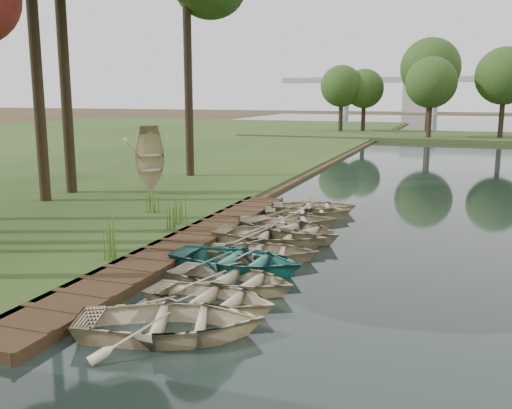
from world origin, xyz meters
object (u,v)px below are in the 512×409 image
(rowboat_1, at_px, (210,294))
(stored_rowboat, at_px, (150,187))
(boardwalk, at_px, (182,246))
(rowboat_2, at_px, (232,275))
(rowboat_0, at_px, (170,318))

(rowboat_1, xyz_separation_m, stored_rowboat, (-8.19, 11.49, 0.25))
(boardwalk, relative_size, rowboat_2, 4.86)
(rowboat_1, relative_size, stored_rowboat, 1.01)
(boardwalk, distance_m, rowboat_0, 6.52)
(boardwalk, xyz_separation_m, stored_rowboat, (-5.32, 7.23, 0.47))
(stored_rowboat, bearing_deg, rowboat_0, -112.12)
(rowboat_0, distance_m, rowboat_2, 3.02)
(rowboat_2, bearing_deg, rowboat_0, -174.67)
(rowboat_0, height_order, rowboat_1, rowboat_0)
(rowboat_1, height_order, stored_rowboat, stored_rowboat)
(rowboat_1, bearing_deg, boardwalk, 38.59)
(boardwalk, bearing_deg, rowboat_2, -45.53)
(boardwalk, relative_size, rowboat_1, 5.12)
(rowboat_0, relative_size, stored_rowboat, 1.21)
(rowboat_2, bearing_deg, rowboat_1, -171.67)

